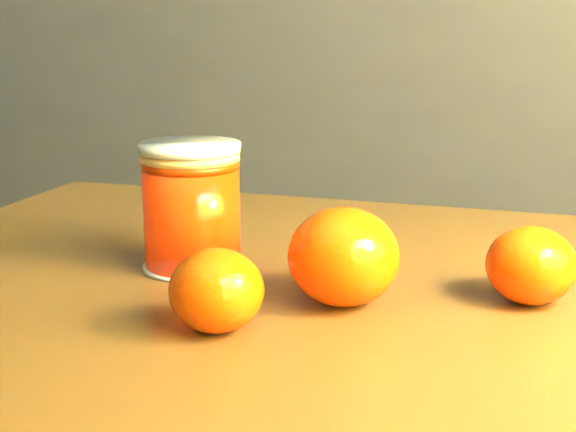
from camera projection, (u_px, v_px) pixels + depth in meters
The scene contains 5 objects.
kitchen_counter at pixel (218, 187), 1.97m from camera, with size 3.15×0.60×0.90m, color #4F4F54.
juice_glass at pixel (192, 207), 0.61m from camera, with size 0.08×0.08×0.10m.
orange_front at pixel (344, 256), 0.54m from camera, with size 0.08×0.08×0.07m, color #F84A04.
orange_back at pixel (531, 265), 0.54m from camera, with size 0.06×0.06×0.05m, color #F84A04.
orange_extra at pixel (216, 290), 0.49m from camera, with size 0.06×0.06×0.05m, color #F84A04.
Camera 1 is at (1.04, -0.19, 0.87)m, focal length 50.00 mm.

